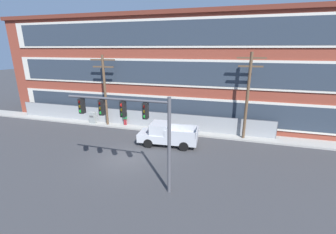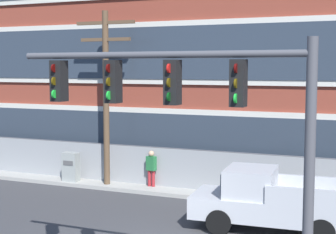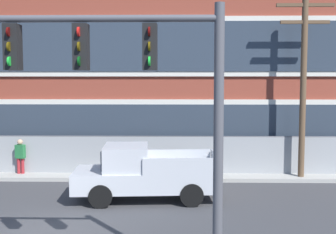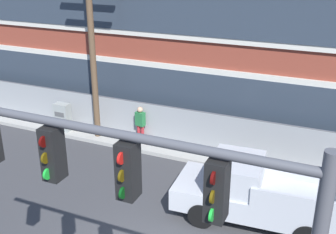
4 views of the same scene
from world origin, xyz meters
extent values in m
cube|color=#9E9B93|center=(0.00, 6.93, 0.08)|extent=(80.00, 1.90, 0.16)
cube|color=brown|center=(1.89, 12.52, 5.63)|extent=(41.14, 9.29, 11.26)
cube|color=beige|center=(1.89, 7.82, 2.06)|extent=(37.85, 0.10, 2.70)
cube|color=#2D3844|center=(1.89, 7.76, 2.06)|extent=(36.20, 0.06, 2.25)
cube|color=beige|center=(1.89, 7.82, 5.82)|extent=(37.85, 0.10, 2.70)
cube|color=#2D3844|center=(1.89, 7.76, 5.82)|extent=(36.20, 0.06, 2.25)
cube|color=gray|center=(-2.58, 7.06, 0.90)|extent=(28.81, 0.04, 1.81)
cylinder|color=#4C4C51|center=(-2.58, 7.06, 1.81)|extent=(28.81, 0.05, 0.05)
cylinder|color=#4C4C51|center=(1.30, -3.15, 5.45)|extent=(6.22, 0.14, 0.14)
cube|color=black|center=(3.06, -3.15, 4.90)|extent=(0.28, 0.32, 0.90)
cylinder|color=#4B0807|center=(3.06, -3.33, 5.18)|extent=(0.04, 0.18, 0.18)
cylinder|color=#503E08|center=(3.06, -3.33, 4.90)|extent=(0.04, 0.18, 0.18)
cylinder|color=green|center=(3.06, -3.33, 4.62)|extent=(0.04, 0.18, 0.18)
cube|color=black|center=(1.71, -3.15, 4.90)|extent=(0.28, 0.32, 0.90)
cylinder|color=red|center=(1.71, -3.33, 5.18)|extent=(0.04, 0.18, 0.18)
cylinder|color=#503E08|center=(1.71, -3.33, 4.90)|extent=(0.04, 0.18, 0.18)
cylinder|color=#0A4011|center=(1.71, -3.33, 4.62)|extent=(0.04, 0.18, 0.18)
cube|color=black|center=(0.36, -3.15, 4.90)|extent=(0.28, 0.32, 0.90)
cylinder|color=#4B0807|center=(0.36, -3.33, 5.18)|extent=(0.04, 0.18, 0.18)
cylinder|color=#503E08|center=(0.36, -3.33, 4.90)|extent=(0.04, 0.18, 0.18)
cylinder|color=green|center=(0.36, -3.33, 4.62)|extent=(0.04, 0.18, 0.18)
cube|color=#B2B5BA|center=(2.50, 3.36, 0.75)|extent=(5.24, 2.35, 0.70)
cube|color=#B2B5BA|center=(1.79, 3.31, 1.54)|extent=(1.66, 1.94, 0.88)
cube|color=#283342|center=(1.00, 3.26, 1.54)|extent=(0.17, 1.64, 0.66)
cube|color=#B2B5BA|center=(3.72, 2.50, 1.38)|extent=(2.56, 0.30, 0.56)
cube|color=#B2B5BA|center=(3.58, 4.38, 1.38)|extent=(2.56, 0.30, 0.56)
cylinder|color=black|center=(1.04, 2.34, 0.40)|extent=(0.82, 0.32, 0.80)
cylinder|color=black|center=(0.91, 4.17, 0.40)|extent=(0.82, 0.32, 0.80)
cylinder|color=black|center=(3.97, 4.39, 0.40)|extent=(0.82, 0.32, 0.80)
cube|color=white|center=(-0.02, 2.48, 0.85)|extent=(0.08, 0.24, 0.16)
cube|color=white|center=(-0.12, 3.88, 0.85)|extent=(0.08, 0.24, 0.16)
cylinder|color=brown|center=(-5.29, 6.49, 3.78)|extent=(0.26, 0.26, 7.56)
cube|color=#939993|center=(-7.04, 6.36, 0.72)|extent=(0.71, 0.42, 1.45)
cube|color=#515151|center=(-7.04, 6.14, 1.01)|extent=(0.49, 0.02, 0.20)
cylinder|color=maroon|center=(-3.42, 6.83, 0.42)|extent=(0.14, 0.14, 0.85)
cylinder|color=maroon|center=(-3.24, 6.83, 0.42)|extent=(0.14, 0.14, 0.85)
cube|color=#236B38|center=(-3.33, 6.83, 1.15)|extent=(0.44, 0.32, 0.60)
sphere|color=tan|center=(-3.33, 6.83, 1.57)|extent=(0.24, 0.24, 0.24)
camera|label=1|loc=(7.48, -14.22, 8.19)|focal=24.00mm
camera|label=2|loc=(5.60, -12.68, 5.20)|focal=55.00mm
camera|label=3|loc=(3.58, -11.43, 4.23)|focal=45.00mm
camera|label=4|loc=(4.42, -7.86, 7.91)|focal=45.00mm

